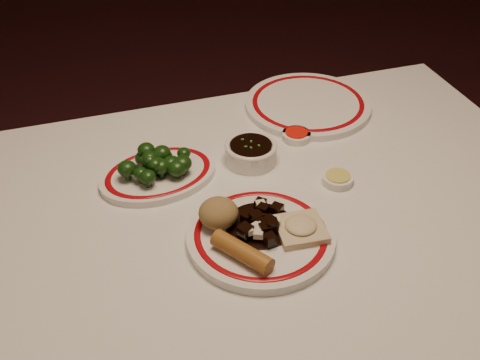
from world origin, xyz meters
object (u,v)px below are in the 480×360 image
object	(u,v)px
main_plate	(261,236)
fried_wonton	(301,228)
stirfry_heap	(261,223)
soy_bowl	(251,153)
dining_table	(275,243)
broccoli_plate	(158,174)
broccoli_pile	(157,162)
spring_roll	(242,252)
rice_mound	(219,213)

from	to	relation	value
main_plate	fried_wonton	bearing A→B (deg)	-15.30
stirfry_heap	soy_bowl	bearing A→B (deg)	75.71
soy_bowl	fried_wonton	bearing A→B (deg)	-88.79
stirfry_heap	dining_table	bearing A→B (deg)	48.50
dining_table	main_plate	bearing A→B (deg)	-128.01
broccoli_plate	broccoli_pile	distance (m)	0.03
dining_table	stirfry_heap	world-z (taller)	stirfry_heap
fried_wonton	stirfry_heap	size ratio (longest dim) A/B	0.72
fried_wonton	stirfry_heap	xyz separation A→B (m)	(-0.06, 0.03, 0.00)
dining_table	soy_bowl	world-z (taller)	soy_bowl
stirfry_heap	broccoli_pile	xyz separation A→B (m)	(-0.14, 0.22, 0.01)
stirfry_heap	broccoli_pile	distance (m)	0.26
broccoli_plate	broccoli_pile	world-z (taller)	broccoli_pile
spring_roll	fried_wonton	xyz separation A→B (m)	(0.12, 0.03, -0.01)
main_plate	broccoli_pile	size ratio (longest dim) A/B	2.07
dining_table	soy_bowl	bearing A→B (deg)	88.60
rice_mound	spring_roll	bearing A→B (deg)	-82.63
rice_mound	dining_table	bearing A→B (deg)	12.97
dining_table	broccoli_plate	distance (m)	0.27
main_plate	broccoli_plate	world-z (taller)	main_plate
main_plate	dining_table	bearing A→B (deg)	51.99
fried_wonton	broccoli_pile	xyz separation A→B (m)	(-0.20, 0.26, 0.01)
main_plate	spring_roll	bearing A→B (deg)	-135.78
stirfry_heap	broccoli_plate	bearing A→B (deg)	122.08
main_plate	broccoli_pile	xyz separation A→B (m)	(-0.14, 0.24, 0.03)
dining_table	rice_mound	world-z (taller)	rice_mound
broccoli_plate	rice_mound	bearing A→B (deg)	-69.80
rice_mound	broccoli_pile	distance (m)	0.21
main_plate	stirfry_heap	xyz separation A→B (m)	(0.01, 0.02, 0.02)
dining_table	rice_mound	bearing A→B (deg)	-167.03
main_plate	soy_bowl	distance (m)	0.25
fried_wonton	broccoli_pile	distance (m)	0.33
spring_roll	fried_wonton	world-z (taller)	spring_roll
main_plate	broccoli_plate	distance (m)	0.28
spring_roll	fried_wonton	bearing A→B (deg)	-17.96
rice_mound	fried_wonton	distance (m)	0.15
main_plate	stirfry_heap	world-z (taller)	stirfry_heap
fried_wonton	broccoli_pile	world-z (taller)	broccoli_pile
fried_wonton	soy_bowl	world-z (taller)	same
dining_table	broccoli_pile	world-z (taller)	broccoli_pile
dining_table	spring_roll	distance (m)	0.21
fried_wonton	broccoli_plate	bearing A→B (deg)	128.16
main_plate	stirfry_heap	distance (m)	0.02
dining_table	broccoli_plate	bearing A→B (deg)	139.57
dining_table	broccoli_pile	size ratio (longest dim) A/B	7.80
dining_table	stirfry_heap	distance (m)	0.14
dining_table	main_plate	distance (m)	0.14
soy_bowl	broccoli_pile	bearing A→B (deg)	179.90
soy_bowl	dining_table	bearing A→B (deg)	-91.40
stirfry_heap	broccoli_plate	world-z (taller)	stirfry_heap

